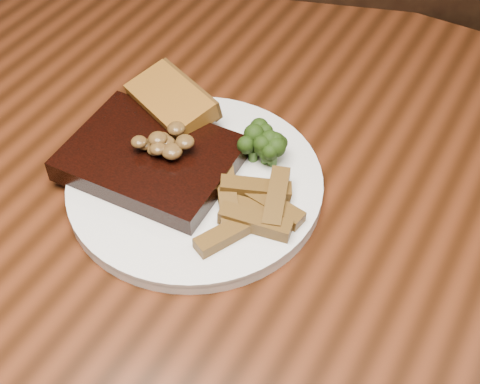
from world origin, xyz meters
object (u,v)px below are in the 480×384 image
(chair_far, at_px, (360,112))
(steak, at_px, (151,159))
(dining_table, at_px, (249,264))
(potato_wedges, at_px, (249,211))
(garlic_bread, at_px, (172,114))
(plate, at_px, (195,185))

(chair_far, relative_size, steak, 4.65)
(dining_table, distance_m, potato_wedges, 0.12)
(dining_table, height_order, steak, steak)
(chair_far, relative_size, garlic_bread, 7.83)
(dining_table, relative_size, potato_wedges, 16.72)
(plate, bearing_deg, garlic_bread, 137.40)
(chair_far, bearing_deg, dining_table, 77.37)
(plate, relative_size, steak, 1.56)
(dining_table, bearing_deg, potato_wedges, -66.78)
(dining_table, relative_size, chair_far, 1.94)
(plate, height_order, steak, steak)
(plate, bearing_deg, potato_wedges, -13.10)
(steak, bearing_deg, chair_far, 81.68)
(dining_table, height_order, potato_wedges, potato_wedges)
(dining_table, bearing_deg, plate, -179.89)
(plate, distance_m, steak, 0.06)
(dining_table, xyz_separation_m, potato_wedges, (0.01, -0.02, 0.12))
(chair_far, distance_m, steak, 0.65)
(steak, relative_size, garlic_bread, 1.69)
(chair_far, height_order, potato_wedges, chair_far)
(chair_far, distance_m, plate, 0.63)
(chair_far, height_order, steak, chair_far)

